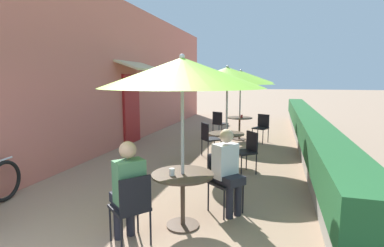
{
  "coord_description": "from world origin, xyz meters",
  "views": [
    {
      "loc": [
        1.92,
        -1.82,
        1.95
      ],
      "look_at": [
        0.15,
        4.37,
        1.0
      ],
      "focal_mm": 28.0,
      "sensor_mm": 36.0,
      "label": 1
    }
  ],
  "objects_px": {
    "patio_umbrella_near": "(182,73)",
    "seated_patron_near_right": "(228,168)",
    "patio_table_mid": "(226,141)",
    "patio_umbrella_far": "(241,77)",
    "coffee_cup_far": "(242,116)",
    "cafe_chair_near_left": "(132,204)",
    "patio_table_far": "(240,123)",
    "cafe_chair_mid_left": "(209,137)",
    "cafe_chair_mid_right": "(247,149)",
    "seated_patron_near_left": "(128,187)",
    "cafe_chair_near_right": "(222,177)",
    "patio_umbrella_mid": "(227,76)",
    "patio_table_near": "(183,187)",
    "cafe_chair_far_left": "(219,122)",
    "cafe_chair_far_right": "(262,126)",
    "coffee_cup_near": "(172,172)"
  },
  "relations": [
    {
      "from": "cafe_chair_near_right",
      "to": "patio_umbrella_mid",
      "type": "bearing_deg",
      "value": -132.42
    },
    {
      "from": "patio_umbrella_far",
      "to": "cafe_chair_near_left",
      "type": "bearing_deg",
      "value": -93.57
    },
    {
      "from": "cafe_chair_far_right",
      "to": "patio_umbrella_mid",
      "type": "bearing_deg",
      "value": 100.45
    },
    {
      "from": "cafe_chair_mid_right",
      "to": "cafe_chair_far_right",
      "type": "relative_size",
      "value": 1.0
    },
    {
      "from": "patio_table_far",
      "to": "patio_umbrella_far",
      "type": "relative_size",
      "value": 0.36
    },
    {
      "from": "patio_table_near",
      "to": "patio_table_mid",
      "type": "bearing_deg",
      "value": 88.86
    },
    {
      "from": "cafe_chair_mid_right",
      "to": "coffee_cup_far",
      "type": "xyz_separation_m",
      "value": [
        -0.53,
        3.46,
        0.26
      ]
    },
    {
      "from": "cafe_chair_far_left",
      "to": "coffee_cup_far",
      "type": "bearing_deg",
      "value": 4.65
    },
    {
      "from": "patio_umbrella_near",
      "to": "seated_patron_near_left",
      "type": "bearing_deg",
      "value": -132.13
    },
    {
      "from": "patio_umbrella_near",
      "to": "patio_umbrella_mid",
      "type": "xyz_separation_m",
      "value": [
        0.06,
        3.11,
        0.0
      ]
    },
    {
      "from": "patio_table_near",
      "to": "seated_patron_near_right",
      "type": "distance_m",
      "value": 0.76
    },
    {
      "from": "cafe_chair_far_right",
      "to": "coffee_cup_far",
      "type": "bearing_deg",
      "value": 7.27
    },
    {
      "from": "cafe_chair_mid_left",
      "to": "patio_table_near",
      "type": "bearing_deg",
      "value": -31.94
    },
    {
      "from": "seated_patron_near_right",
      "to": "cafe_chair_mid_right",
      "type": "bearing_deg",
      "value": -143.2
    },
    {
      "from": "cafe_chair_mid_left",
      "to": "cafe_chair_mid_right",
      "type": "xyz_separation_m",
      "value": [
        1.07,
        -1.06,
        0.0
      ]
    },
    {
      "from": "seated_patron_near_left",
      "to": "patio_table_mid",
      "type": "relative_size",
      "value": 1.53
    },
    {
      "from": "patio_table_mid",
      "to": "cafe_chair_mid_right",
      "type": "height_order",
      "value": "cafe_chair_mid_right"
    },
    {
      "from": "seated_patron_near_left",
      "to": "cafe_chair_far_left",
      "type": "xyz_separation_m",
      "value": [
        -0.21,
        6.87,
        -0.17
      ]
    },
    {
      "from": "seated_patron_near_left",
      "to": "coffee_cup_near",
      "type": "height_order",
      "value": "seated_patron_near_left"
    },
    {
      "from": "cafe_chair_mid_left",
      "to": "cafe_chair_mid_right",
      "type": "bearing_deg",
      "value": 5.83
    },
    {
      "from": "patio_umbrella_mid",
      "to": "cafe_chair_mid_left",
      "type": "distance_m",
      "value": 1.69
    },
    {
      "from": "cafe_chair_near_left",
      "to": "coffee_cup_far",
      "type": "bearing_deg",
      "value": 35.27
    },
    {
      "from": "seated_patron_near_right",
      "to": "cafe_chair_mid_left",
      "type": "distance_m",
      "value": 3.24
    },
    {
      "from": "cafe_chair_near_left",
      "to": "patio_table_far",
      "type": "xyz_separation_m",
      "value": [
        0.42,
        6.71,
        0.02
      ]
    },
    {
      "from": "seated_patron_near_right",
      "to": "patio_table_mid",
      "type": "height_order",
      "value": "seated_patron_near_right"
    },
    {
      "from": "patio_table_far",
      "to": "coffee_cup_far",
      "type": "bearing_deg",
      "value": -30.88
    },
    {
      "from": "cafe_chair_mid_right",
      "to": "coffee_cup_near",
      "type": "bearing_deg",
      "value": 125.83
    },
    {
      "from": "coffee_cup_near",
      "to": "cafe_chair_far_left",
      "type": "distance_m",
      "value": 6.45
    },
    {
      "from": "cafe_chair_far_right",
      "to": "patio_table_mid",
      "type": "bearing_deg",
      "value": 100.45
    },
    {
      "from": "patio_table_near",
      "to": "cafe_chair_near_left",
      "type": "xyz_separation_m",
      "value": [
        -0.42,
        -0.63,
        -0.02
      ]
    },
    {
      "from": "coffee_cup_far",
      "to": "cafe_chair_far_left",
      "type": "bearing_deg",
      "value": 160.72
    },
    {
      "from": "patio_umbrella_mid",
      "to": "cafe_chair_far_right",
      "type": "relative_size",
      "value": 2.6
    },
    {
      "from": "patio_table_near",
      "to": "cafe_chair_near_right",
      "type": "xyz_separation_m",
      "value": [
        0.42,
        0.63,
        -0.02
      ]
    },
    {
      "from": "patio_umbrella_mid",
      "to": "patio_umbrella_far",
      "type": "height_order",
      "value": "same"
    },
    {
      "from": "seated_patron_near_left",
      "to": "patio_umbrella_far",
      "type": "height_order",
      "value": "patio_umbrella_far"
    },
    {
      "from": "coffee_cup_near",
      "to": "cafe_chair_mid_left",
      "type": "distance_m",
      "value": 3.76
    },
    {
      "from": "seated_patron_near_left",
      "to": "cafe_chair_mid_right",
      "type": "height_order",
      "value": "seated_patron_near_left"
    },
    {
      "from": "patio_umbrella_near",
      "to": "cafe_chair_mid_left",
      "type": "distance_m",
      "value": 3.97
    },
    {
      "from": "patio_table_mid",
      "to": "patio_umbrella_far",
      "type": "height_order",
      "value": "patio_umbrella_far"
    },
    {
      "from": "patio_umbrella_near",
      "to": "cafe_chair_mid_right",
      "type": "bearing_deg",
      "value": 76.97
    },
    {
      "from": "seated_patron_near_left",
      "to": "patio_table_mid",
      "type": "height_order",
      "value": "seated_patron_near_left"
    },
    {
      "from": "patio_umbrella_near",
      "to": "seated_patron_near_right",
      "type": "height_order",
      "value": "patio_umbrella_near"
    },
    {
      "from": "patio_table_near",
      "to": "seated_patron_near_right",
      "type": "bearing_deg",
      "value": 47.87
    },
    {
      "from": "patio_table_far",
      "to": "cafe_chair_far_right",
      "type": "relative_size",
      "value": 0.94
    },
    {
      "from": "patio_umbrella_mid",
      "to": "cafe_chair_far_right",
      "type": "bearing_deg",
      "value": 76.52
    },
    {
      "from": "patio_umbrella_far",
      "to": "cafe_chair_far_left",
      "type": "distance_m",
      "value": 1.69
    },
    {
      "from": "cafe_chair_near_left",
      "to": "patio_table_far",
      "type": "bearing_deg",
      "value": 35.85
    },
    {
      "from": "seated_patron_near_right",
      "to": "cafe_chair_far_left",
      "type": "bearing_deg",
      "value": -128.63
    },
    {
      "from": "patio_umbrella_far",
      "to": "coffee_cup_far",
      "type": "bearing_deg",
      "value": -30.88
    },
    {
      "from": "patio_table_near",
      "to": "cafe_chair_near_left",
      "type": "height_order",
      "value": "cafe_chair_near_left"
    }
  ]
}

